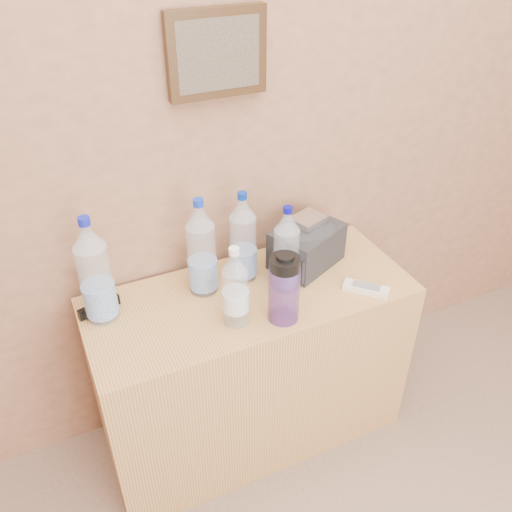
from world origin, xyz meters
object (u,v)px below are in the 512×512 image
(pet_large_a, at_px, (95,275))
(pet_large_d, at_px, (286,253))
(dresser, at_px, (251,366))
(ac_remote, at_px, (366,288))
(pet_large_b, at_px, (202,252))
(pet_small, at_px, (235,291))
(nalgene_bottle, at_px, (284,288))
(toiletry_bag, at_px, (307,244))
(foil_packet, at_px, (308,220))
(pet_large_c, at_px, (243,241))
(sunglasses, at_px, (99,307))

(pet_large_a, relative_size, pet_large_d, 1.18)
(dresser, relative_size, ac_remote, 7.23)
(pet_large_b, height_order, pet_small, pet_large_b)
(nalgene_bottle, relative_size, toiletry_bag, 0.99)
(toiletry_bag, bearing_deg, pet_small, -176.60)
(toiletry_bag, bearing_deg, dresser, 173.33)
(ac_remote, xyz_separation_m, foil_packet, (-0.10, 0.23, 0.16))
(pet_large_a, bearing_deg, pet_large_c, 0.80)
(pet_small, relative_size, nalgene_bottle, 1.15)
(dresser, bearing_deg, ac_remote, -22.39)
(nalgene_bottle, bearing_deg, pet_large_b, 126.18)
(nalgene_bottle, bearing_deg, pet_large_d, 60.54)
(dresser, distance_m, foil_packet, 0.58)
(pet_large_b, relative_size, ac_remote, 2.26)
(pet_large_c, relative_size, pet_small, 1.19)
(pet_large_a, height_order, nalgene_bottle, pet_large_a)
(pet_large_d, xyz_separation_m, foil_packet, (0.13, 0.10, 0.04))
(pet_large_b, xyz_separation_m, pet_small, (0.03, -0.19, -0.03))
(nalgene_bottle, height_order, foil_packet, nalgene_bottle)
(pet_large_c, distance_m, pet_small, 0.23)
(pet_large_d, bearing_deg, sunglasses, 167.80)
(nalgene_bottle, xyz_separation_m, toiletry_bag, (0.21, 0.23, -0.03))
(dresser, height_order, pet_large_a, pet_large_a)
(dresser, distance_m, pet_small, 0.48)
(dresser, distance_m, pet_large_b, 0.52)
(sunglasses, bearing_deg, pet_small, -45.71)
(pet_large_c, relative_size, ac_remote, 2.16)
(pet_large_a, relative_size, toiletry_bag, 1.50)
(dresser, xyz_separation_m, pet_large_c, (0.02, 0.10, 0.48))
(sunglasses, bearing_deg, ac_remote, -32.85)
(foil_packet, bearing_deg, toiletry_bag, -115.95)
(ac_remote, bearing_deg, dresser, -157.10)
(sunglasses, bearing_deg, dresser, -29.30)
(pet_large_a, height_order, pet_small, pet_large_a)
(sunglasses, bearing_deg, toiletry_bag, -18.15)
(toiletry_bag, bearing_deg, sunglasses, 152.54)
(pet_small, xyz_separation_m, nalgene_bottle, (0.14, -0.05, -0.00))
(ac_remote, bearing_deg, sunglasses, -152.61)
(pet_large_c, relative_size, pet_large_d, 1.07)
(pet_large_c, bearing_deg, pet_small, -119.46)
(pet_small, bearing_deg, foil_packet, 28.37)
(pet_large_d, distance_m, sunglasses, 0.62)
(sunglasses, bearing_deg, pet_large_a, -91.34)
(pet_large_a, distance_m, pet_large_b, 0.33)
(pet_large_a, distance_m, foil_packet, 0.72)
(pet_small, height_order, sunglasses, pet_small)
(dresser, bearing_deg, foil_packet, 18.89)
(dresser, relative_size, pet_small, 4.00)
(pet_large_b, bearing_deg, toiletry_bag, -1.49)
(pet_large_c, height_order, nalgene_bottle, pet_large_c)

